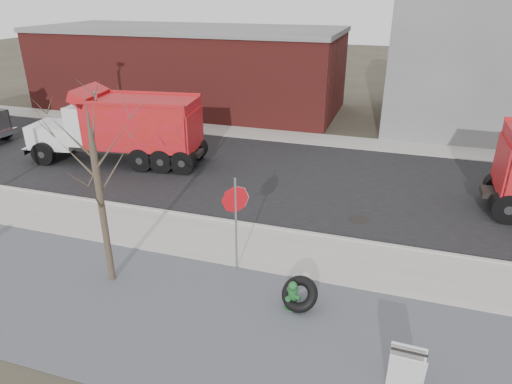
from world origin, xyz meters
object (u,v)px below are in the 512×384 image
(fire_hydrant, at_px, (292,296))
(truck_tire, at_px, (300,294))
(dump_truck_red_b, at_px, (122,126))
(stop_sign, at_px, (236,210))
(sandwich_board, at_px, (406,370))

(fire_hydrant, height_order, truck_tire, truck_tire)
(fire_hydrant, height_order, dump_truck_red_b, dump_truck_red_b)
(stop_sign, xyz_separation_m, sandwich_board, (4.70, -3.03, -1.44))
(stop_sign, bearing_deg, sandwich_board, -52.45)
(stop_sign, xyz_separation_m, dump_truck_red_b, (-8.07, 6.91, -0.20))
(fire_hydrant, distance_m, sandwich_board, 3.33)
(fire_hydrant, bearing_deg, sandwich_board, -10.62)
(truck_tire, bearing_deg, sandwich_board, -36.30)
(sandwich_board, relative_size, dump_truck_red_b, 0.12)
(fire_hydrant, distance_m, stop_sign, 2.77)
(stop_sign, distance_m, sandwich_board, 5.78)
(stop_sign, relative_size, sandwich_board, 2.96)
(truck_tire, height_order, sandwich_board, sandwich_board)
(fire_hydrant, height_order, sandwich_board, sandwich_board)
(truck_tire, xyz_separation_m, sandwich_board, (2.60, -1.91, 0.10))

